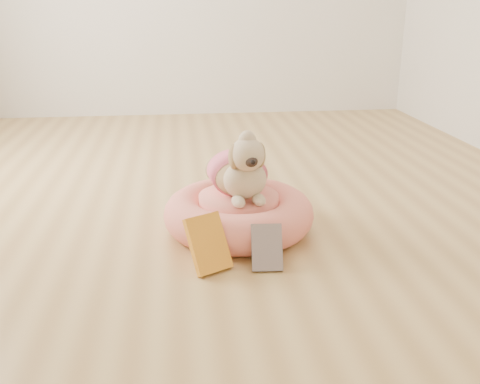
{
  "coord_description": "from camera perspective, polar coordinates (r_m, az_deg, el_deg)",
  "views": [
    {
      "loc": [
        -0.12,
        -2.69,
        0.98
      ],
      "look_at": [
        0.14,
        -0.52,
        0.2
      ],
      "focal_mm": 40.0,
      "sensor_mm": 36.0,
      "label": 1
    }
  ],
  "objects": [
    {
      "name": "pet_bed",
      "position": [
        2.41,
        -0.14,
        -2.31
      ],
      "size": [
        0.67,
        0.67,
        0.17
      ],
      "color": "#F2815E",
      "rests_on": "floor"
    },
    {
      "name": "floor",
      "position": [
        2.86,
        -4.02,
        -0.48
      ],
      "size": [
        4.5,
        4.5,
        0.0
      ],
      "primitive_type": "plane",
      "color": "#AD8348",
      "rests_on": "ground"
    },
    {
      "name": "book_white",
      "position": [
        2.09,
        2.88,
        -5.92
      ],
      "size": [
        0.13,
        0.12,
        0.17
      ],
      "primitive_type": "cube",
      "rotation": [
        -0.55,
        0.0,
        -0.07
      ],
      "color": "silver",
      "rests_on": "floor"
    },
    {
      "name": "book_yellow",
      "position": [
        2.07,
        -3.42,
        -5.51
      ],
      "size": [
        0.19,
        0.19,
        0.21
      ],
      "primitive_type": "cube",
      "rotation": [
        -0.5,
        0.0,
        0.49
      ],
      "color": "yellow",
      "rests_on": "floor"
    },
    {
      "name": "dog",
      "position": [
        2.33,
        -0.03,
        3.47
      ],
      "size": [
        0.36,
        0.48,
        0.32
      ],
      "primitive_type": null,
      "rotation": [
        0.0,
        0.0,
        0.14
      ],
      "color": "olive",
      "rests_on": "pet_bed"
    }
  ]
}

